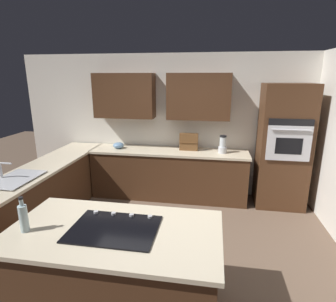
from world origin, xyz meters
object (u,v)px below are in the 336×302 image
Objects in this scene: sink_unit at (15,179)px; oil_bottle at (24,218)px; cooktop at (114,228)px; mixing_bowl at (119,145)px; wall_oven at (283,147)px; spice_rack at (189,142)px; blender at (223,145)px.

oil_bottle is at bearing 131.00° from sink_unit.
cooktop is 3.76× the size of mixing_bowl.
wall_oven is 3.95m from oil_bottle.
sink_unit is 2.11× the size of spice_rack.
sink_unit is 2.19× the size of oil_bottle.
sink_unit is 3.21m from blender.
sink_unit reaches higher than cooktop.
wall_oven is 6.53× the size of oil_bottle.
sink_unit is 1.43m from oil_bottle.
wall_oven is 2.90m from mixing_bowl.
oil_bottle reaches higher than mixing_bowl.
wall_oven is at bearing -133.89° from oil_bottle.
mixing_bowl is (-0.78, -1.77, 0.04)m from sink_unit.
wall_oven is 1.60m from spice_rack.
blender is (-2.68, -1.77, 0.12)m from sink_unit.
wall_oven reaches higher than mixing_bowl.
cooktop is at bearing 151.43° from sink_unit.
cooktop is (-1.69, 0.92, -0.01)m from sink_unit.
spice_rack is at bearing -98.04° from cooktop.
wall_oven is at bearing 179.98° from mixing_bowl.
cooktop is 2.80m from spice_rack.
blender is at bearing -110.24° from cooktop.
spice_rack is at bearing -7.88° from blender.
blender is 3.34m from oil_bottle.
blender is (-0.99, -2.69, 0.13)m from cooktop.
wall_oven is at bearing 179.94° from blender.
spice_rack is 3.15m from oil_bottle.
oil_bottle is at bearing 68.75° from spice_rack.
blender is 0.97× the size of oil_bottle.
mixing_bowl is at bearing 3.66° from spice_rack.
wall_oven is 1.00m from blender.
spice_rack is (-1.30, -0.08, 0.10)m from mixing_bowl.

